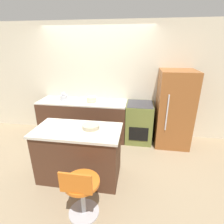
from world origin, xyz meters
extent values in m
plane|color=#998466|center=(0.00, 0.00, 0.00)|extent=(14.00, 14.00, 0.00)
cube|color=beige|center=(0.00, 0.70, 1.30)|extent=(8.00, 0.06, 2.60)
cube|color=#4C2D1E|center=(-0.31, 0.34, 0.43)|extent=(2.04, 0.65, 0.85)
cube|color=beige|center=(-0.31, 0.34, 0.87)|extent=(2.04, 0.65, 0.03)
cube|color=#9EA3A8|center=(-0.66, 0.34, 0.89)|extent=(0.44, 0.36, 0.01)
cube|color=#4C2D1E|center=(0.06, -1.05, 0.42)|extent=(1.29, 0.66, 0.84)
cube|color=beige|center=(0.06, -1.05, 0.86)|extent=(1.34, 0.70, 0.04)
cube|color=olive|center=(1.01, 0.34, 0.44)|extent=(0.58, 0.65, 0.88)
cube|color=black|center=(1.01, 0.01, 0.31)|extent=(0.41, 0.01, 0.31)
cube|color=#333338|center=(1.01, 0.34, 0.89)|extent=(0.55, 0.62, 0.01)
cube|color=#995628|center=(1.73, 0.31, 0.82)|extent=(0.71, 0.71, 1.63)
cube|color=silver|center=(1.54, -0.06, 0.86)|extent=(0.02, 0.02, 0.73)
cylinder|color=#B7B7BC|center=(0.33, -1.73, 0.01)|extent=(0.40, 0.40, 0.02)
cylinder|color=#B7B7BC|center=(0.33, -1.73, 0.25)|extent=(0.06, 0.06, 0.50)
cylinder|color=orange|center=(0.33, -1.73, 0.52)|extent=(0.45, 0.45, 0.04)
cube|color=orange|center=(0.33, -1.92, 0.67)|extent=(0.38, 0.02, 0.26)
cylinder|color=silver|center=(-0.75, 0.34, 0.95)|extent=(0.17, 0.17, 0.11)
sphere|color=silver|center=(-0.75, 0.34, 1.03)|extent=(0.09, 0.09, 0.09)
cylinder|color=beige|center=(-0.09, 0.34, 0.94)|extent=(0.22, 0.22, 0.11)
cylinder|color=#C1B28E|center=(0.26, -0.98, 0.91)|extent=(0.27, 0.27, 0.06)
camera|label=1|loc=(0.96, -3.35, 2.10)|focal=28.00mm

